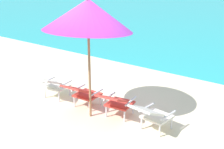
{
  "coord_description": "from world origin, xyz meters",
  "views": [
    {
      "loc": [
        3.92,
        -5.19,
        3.3
      ],
      "look_at": [
        0.0,
        0.39,
        0.75
      ],
      "focal_mm": 51.3,
      "sensor_mm": 36.0,
      "label": 1
    }
  ],
  "objects_px": {
    "lounge_chair_far_left": "(52,84)",
    "lounge_chair_far_right": "(152,114)",
    "lounge_chair_near_left": "(82,92)",
    "lounge_chair_near_right": "(116,101)",
    "beach_umbrella_center": "(88,15)"
  },
  "relations": [
    {
      "from": "lounge_chair_far_left",
      "to": "lounge_chair_far_right",
      "type": "xyz_separation_m",
      "value": [
        2.71,
        0.01,
        0.0
      ]
    },
    {
      "from": "lounge_chair_near_left",
      "to": "lounge_chair_near_right",
      "type": "xyz_separation_m",
      "value": [
        0.89,
        0.04,
        0.0
      ]
    },
    {
      "from": "lounge_chair_near_left",
      "to": "lounge_chair_near_right",
      "type": "height_order",
      "value": "same"
    },
    {
      "from": "lounge_chair_near_left",
      "to": "beach_umbrella_center",
      "type": "distance_m",
      "value": 1.85
    },
    {
      "from": "lounge_chair_near_left",
      "to": "beach_umbrella_center",
      "type": "bearing_deg",
      "value": -25.97
    },
    {
      "from": "lounge_chair_far_right",
      "to": "lounge_chair_near_right",
      "type": "bearing_deg",
      "value": 175.72
    },
    {
      "from": "lounge_chair_near_left",
      "to": "lounge_chair_far_right",
      "type": "height_order",
      "value": "same"
    },
    {
      "from": "lounge_chair_far_right",
      "to": "lounge_chair_near_left",
      "type": "bearing_deg",
      "value": 179.25
    },
    {
      "from": "lounge_chair_near_right",
      "to": "beach_umbrella_center",
      "type": "distance_m",
      "value": 1.89
    },
    {
      "from": "lounge_chair_near_left",
      "to": "lounge_chair_far_right",
      "type": "distance_m",
      "value": 1.78
    },
    {
      "from": "lounge_chair_near_left",
      "to": "beach_umbrella_center",
      "type": "height_order",
      "value": "beach_umbrella_center"
    },
    {
      "from": "lounge_chair_near_right",
      "to": "lounge_chair_near_left",
      "type": "bearing_deg",
      "value": -177.2
    },
    {
      "from": "beach_umbrella_center",
      "to": "lounge_chair_far_right",
      "type": "bearing_deg",
      "value": 6.32
    },
    {
      "from": "lounge_chair_far_left",
      "to": "lounge_chair_near_left",
      "type": "height_order",
      "value": "same"
    },
    {
      "from": "beach_umbrella_center",
      "to": "lounge_chair_far_left",
      "type": "bearing_deg",
      "value": 173.41
    }
  ]
}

